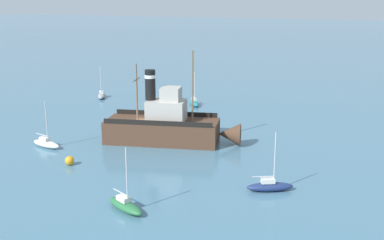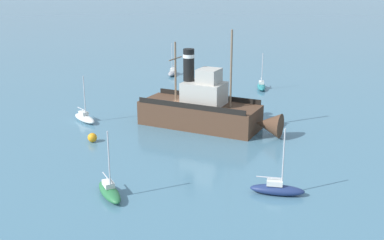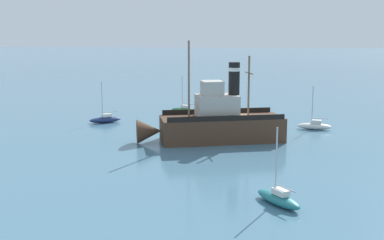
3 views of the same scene
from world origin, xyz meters
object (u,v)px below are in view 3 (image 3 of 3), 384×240
at_px(sailboat_teal, 278,198).
at_px(old_tugboat, 216,123).
at_px(mooring_buoy, 261,119).
at_px(sailboat_green, 184,110).
at_px(sailboat_white, 314,126).
at_px(sailboat_navy, 105,119).

bearing_deg(sailboat_teal, old_tugboat, 15.54).
distance_m(old_tugboat, mooring_buoy, 11.48).
bearing_deg(sailboat_green, old_tugboat, -162.81).
relative_size(sailboat_white, mooring_buoy, 5.72).
bearing_deg(sailboat_navy, old_tugboat, -121.80).
distance_m(sailboat_navy, mooring_buoy, 18.69).
xyz_separation_m(sailboat_green, mooring_buoy, (-6.20, -10.02, 0.00)).
bearing_deg(sailboat_teal, sailboat_green, 16.34).
relative_size(old_tugboat, sailboat_white, 3.02).
bearing_deg(mooring_buoy, sailboat_teal, 179.98).
bearing_deg(old_tugboat, sailboat_navy, 58.20).
height_order(sailboat_navy, sailboat_green, same).
distance_m(sailboat_green, mooring_buoy, 11.78).
height_order(sailboat_white, mooring_buoy, sailboat_white).
bearing_deg(sailboat_teal, sailboat_white, -13.17).
bearing_deg(mooring_buoy, sailboat_navy, 95.52).
distance_m(old_tugboat, sailboat_teal, 18.38).
bearing_deg(mooring_buoy, old_tugboat, 154.41).
bearing_deg(mooring_buoy, sailboat_white, -120.59).
xyz_separation_m(sailboat_teal, sailboat_white, (24.55, -5.75, 0.00)).
height_order(sailboat_green, mooring_buoy, sailboat_green).
bearing_deg(sailboat_white, sailboat_teal, 166.83).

